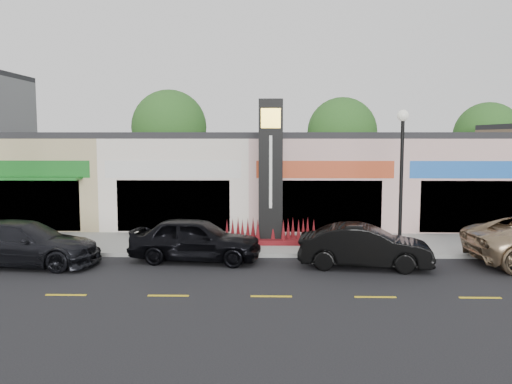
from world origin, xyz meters
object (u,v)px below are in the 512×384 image
lamp_east_near (402,166)px  car_black_conv (365,246)px  pylon_sign (271,193)px  car_black_sedan (196,239)px  car_dark_sedan (24,243)px

lamp_east_near → car_black_conv: bearing=-130.8°
pylon_sign → car_black_conv: 5.16m
car_black_sedan → car_black_conv: car_black_sedan is taller
car_dark_sedan → car_black_sedan: size_ratio=1.14×
lamp_east_near → car_black_sedan: 8.29m
car_dark_sedan → car_black_sedan: bearing=-77.8°
lamp_east_near → car_black_sedan: lamp_east_near is taller
lamp_east_near → car_dark_sedan: lamp_east_near is taller
lamp_east_near → car_black_sedan: bearing=-171.9°
lamp_east_near → car_black_sedan: (-7.78, -1.11, -2.65)m
car_black_sedan → car_black_conv: (6.08, -0.85, -0.06)m
pylon_sign → car_black_sedan: bearing=-134.7°
lamp_east_near → car_dark_sedan: 14.24m
lamp_east_near → pylon_sign: 5.42m
pylon_sign → car_black_conv: (3.30, -3.66, -1.52)m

